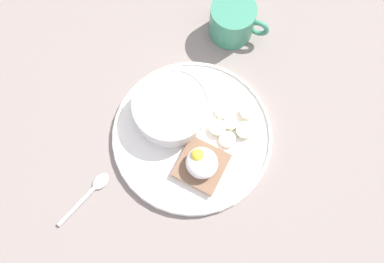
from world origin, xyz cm
name	(u,v)px	position (x,y,z in cm)	size (l,w,h in cm)	color
ground_plane	(192,137)	(0.00, 0.00, 1.00)	(120.00, 120.00, 2.00)	gray
plate	(192,135)	(0.00, 0.00, 2.80)	(30.75, 30.75, 1.60)	white
oatmeal_bowl	(171,109)	(5.83, 0.14, 5.68)	(14.41, 14.41, 5.48)	white
toast_slice	(202,165)	(-5.76, 2.87, 3.80)	(10.85, 10.85, 1.44)	#846048
poached_egg	(201,162)	(-5.58, 2.84, 6.18)	(5.95, 5.80, 3.86)	white
banana_slice_front	(230,124)	(-3.43, -6.71, 3.60)	(3.34, 3.43, 1.40)	#F3EAB2
banana_slice_left	(224,111)	(-0.81, -7.57, 3.57)	(4.93, 4.92, 1.35)	#FBE6C0
banana_slice_back	(227,139)	(-5.35, -4.19, 3.51)	(4.60, 4.59, 1.14)	#F2EAC7
banana_slice_right	(218,128)	(-2.53, -4.38, 3.79)	(4.42, 4.48, 1.76)	#EDE9C6
banana_slice_inner	(247,113)	(-4.08, -10.64, 3.80)	(3.60, 3.69, 1.81)	#F2E4C3
banana_slice_outer	(244,131)	(-6.30, -7.73, 3.71)	(4.46, 4.49, 1.52)	beige
coffee_mug	(233,21)	(11.54, -21.67, 5.95)	(11.66, 9.09, 7.68)	#3C8869
spoon	(90,193)	(4.58, 21.37, 2.40)	(2.89, 12.57, 0.80)	silver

